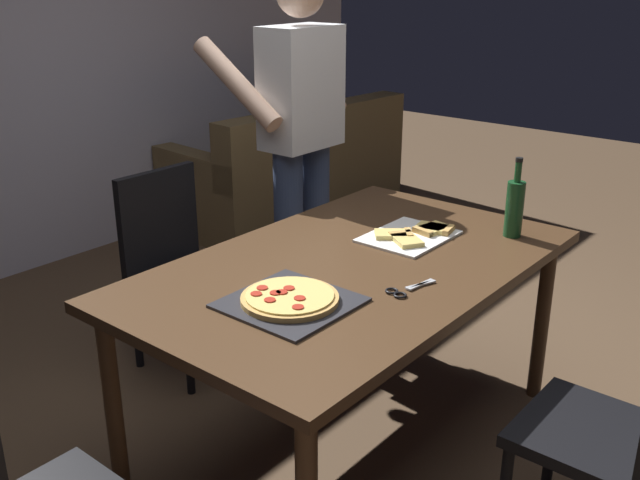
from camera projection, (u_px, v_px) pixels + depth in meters
ground_plane at (349, 438)px, 2.85m from camera, size 12.00×12.00×0.00m
dining_table at (352, 280)px, 2.61m from camera, size 1.68×1.02×0.75m
chair_near_camera at (626, 423)px, 2.08m from camera, size 0.42×0.42×0.90m
chair_far_side at (176, 258)px, 3.26m from camera, size 0.42×0.42×0.90m
couch at (291, 177)px, 5.29m from camera, size 1.76×0.97×0.85m
person_serving_pizza at (299, 136)px, 3.40m from camera, size 0.55×0.54×1.75m
pepperoni_pizza_on_tray at (290, 300)px, 2.26m from camera, size 0.37×0.37×0.04m
pizza_slices_on_towel at (413, 235)px, 2.82m from camera, size 0.36×0.28×0.03m
wine_bottle at (515, 207)px, 2.80m from camera, size 0.07×0.07×0.32m
kitchen_scissors at (405, 290)px, 2.35m from camera, size 0.20×0.10×0.01m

